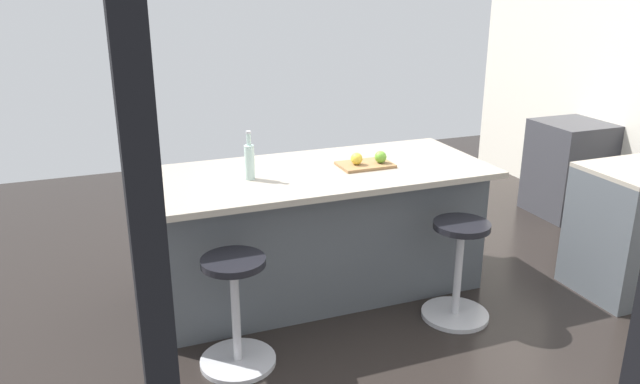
{
  "coord_description": "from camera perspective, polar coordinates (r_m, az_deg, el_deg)",
  "views": [
    {
      "loc": [
        1.65,
        3.51,
        2.12
      ],
      "look_at": [
        0.25,
        -0.12,
        0.78
      ],
      "focal_mm": 34.9,
      "sensor_mm": 36.0,
      "label": 1
    }
  ],
  "objects": [
    {
      "name": "stool_middle",
      "position": [
        3.61,
        -7.72,
        -11.15
      ],
      "size": [
        0.44,
        0.44,
        0.67
      ],
      "color": "#B7B7BC",
      "rests_on": "ground_plane"
    },
    {
      "name": "oven_range",
      "position": [
        6.25,
        21.84,
        2.02
      ],
      "size": [
        0.6,
        0.61,
        0.88
      ],
      "color": "#38383D",
      "rests_on": "ground_plane"
    },
    {
      "name": "water_bottle",
      "position": [
        3.93,
        -6.48,
        2.89
      ],
      "size": [
        0.06,
        0.06,
        0.31
      ],
      "color": "silver",
      "rests_on": "kitchen_island"
    },
    {
      "name": "apple_yellow",
      "position": [
        4.17,
        3.38,
        3.06
      ],
      "size": [
        0.08,
        0.08,
        0.08
      ],
      "primitive_type": "sphere",
      "color": "gold",
      "rests_on": "cutting_board"
    },
    {
      "name": "stool_by_window",
      "position": [
        4.14,
        12.54,
        -7.3
      ],
      "size": [
        0.44,
        0.44,
        0.67
      ],
      "color": "#B7B7BC",
      "rests_on": "ground_plane"
    },
    {
      "name": "cutting_board",
      "position": [
        4.22,
        4.16,
        2.51
      ],
      "size": [
        0.36,
        0.24,
        0.02
      ],
      "primitive_type": "cube",
      "color": "olive",
      "rests_on": "kitchen_island"
    },
    {
      "name": "kitchen_island",
      "position": [
        4.32,
        -0.47,
        -3.56
      ],
      "size": [
        2.31,
        1.0,
        0.91
      ],
      "color": "#4C5156",
      "rests_on": "ground_plane"
    },
    {
      "name": "ground_plane",
      "position": [
        4.42,
        3.63,
        -9.68
      ],
      "size": [
        7.46,
        7.46,
        0.0
      ],
      "primitive_type": "plane",
      "color": "black"
    },
    {
      "name": "apple_green",
      "position": [
        4.22,
        5.57,
        3.21
      ],
      "size": [
        0.08,
        0.08,
        0.08
      ],
      "primitive_type": "sphere",
      "color": "#609E2D",
      "rests_on": "cutting_board"
    }
  ]
}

